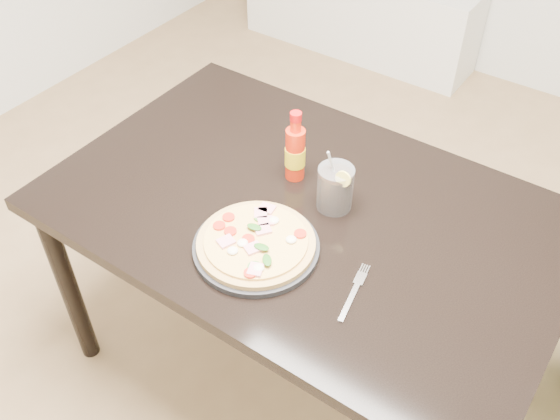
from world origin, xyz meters
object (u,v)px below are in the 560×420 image
Objects in this scene: hot_sauce_bottle at (295,152)px; media_console at (359,11)px; dining_table at (304,228)px; pizza at (256,242)px; cola_cup at (335,189)px; plate at (256,247)px; fork at (355,290)px.

media_console is (-0.85, 1.97, -0.59)m from hot_sauce_bottle.
pizza is (-0.02, -0.20, 0.11)m from dining_table.
cola_cup is at bearing 38.32° from dining_table.
pizza is at bearing -74.81° from hot_sauce_bottle.
pizza is (-0.00, 0.00, 0.02)m from plate.
dining_table is 0.33m from fork.
hot_sauce_bottle is 2.23m from media_console.
cola_cup is at bearing 73.11° from pizza.
plate is 1.71× the size of fork.
fork is (0.35, -0.27, -0.08)m from hot_sauce_bottle.
pizza is at bearing -67.59° from media_console.
plate is 0.02m from pizza.
plate is at bearing -67.59° from media_console.
hot_sauce_bottle reaches higher than cola_cup.
hot_sauce_bottle reaches higher than plate.
cola_cup reaches higher than fork.
dining_table is 7.50× the size of cola_cup.
media_console is at bearing 112.41° from plate.
plate is at bearing -106.81° from cola_cup.
fork is (0.20, -0.23, -0.06)m from cola_cup.
hot_sauce_bottle is (-0.08, 0.29, 0.06)m from pizza.
pizza reaches higher than fork.
plate is 1.72× the size of cola_cup.
hot_sauce_bottle is 0.45m from fork.
pizza is 0.27m from cola_cup.
hot_sauce_bottle is (-0.10, 0.09, 0.17)m from dining_table.
dining_table is 7.45× the size of fork.
cola_cup is (0.16, -0.04, -0.03)m from hot_sauce_bottle.
fork is (0.26, -0.18, 0.09)m from dining_table.
dining_table is 4.66× the size of pizza.
plate is 0.27m from fork.
pizza reaches higher than media_console.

